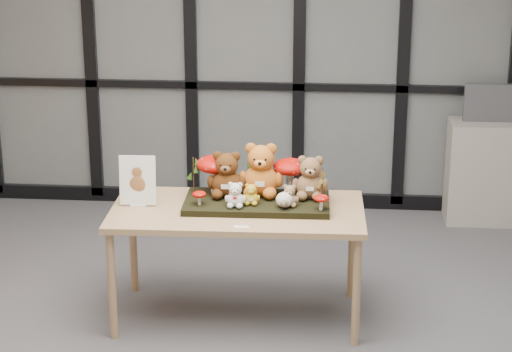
# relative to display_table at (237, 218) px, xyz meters

# --- Properties ---
(floor) EXTENTS (5.00, 5.00, 0.00)m
(floor) POSITION_rel_display_table_xyz_m (-0.16, -0.33, -0.67)
(floor) COLOR #595A5F
(floor) RESTS_ON ground
(room_shell) EXTENTS (5.00, 5.00, 5.00)m
(room_shell) POSITION_rel_display_table_xyz_m (-0.16, -0.33, 1.01)
(room_shell) COLOR #B8B6AE
(room_shell) RESTS_ON floor
(glass_partition) EXTENTS (4.90, 0.06, 2.78)m
(glass_partition) POSITION_rel_display_table_xyz_m (-0.16, 2.14, 0.74)
(glass_partition) COLOR #2D383F
(glass_partition) RESTS_ON floor
(display_table) EXTENTS (1.60, 0.83, 0.74)m
(display_table) POSITION_rel_display_table_xyz_m (0.00, 0.00, 0.00)
(display_table) COLOR #A18057
(display_table) RESTS_ON floor
(diorama_tray) EXTENTS (0.92, 0.48, 0.04)m
(diorama_tray) POSITION_rel_display_table_xyz_m (0.12, 0.06, 0.09)
(diorama_tray) COLOR black
(diorama_tray) RESTS_ON display_table
(bear_pooh_yellow) EXTENTS (0.29, 0.27, 0.38)m
(bear_pooh_yellow) POSITION_rel_display_table_xyz_m (0.13, 0.17, 0.29)
(bear_pooh_yellow) COLOR #B95E1C
(bear_pooh_yellow) RESTS_ON diorama_tray
(bear_brown_medium) EXTENTS (0.25, 0.23, 0.32)m
(bear_brown_medium) POSITION_rel_display_table_xyz_m (-0.08, 0.12, 0.27)
(bear_brown_medium) COLOR #48250C
(bear_brown_medium) RESTS_ON diorama_tray
(bear_tan_back) EXTENTS (0.24, 0.21, 0.30)m
(bear_tan_back) POSITION_rel_display_table_xyz_m (0.45, 0.14, 0.26)
(bear_tan_back) COLOR brown
(bear_tan_back) RESTS_ON diorama_tray
(bear_small_yellow) EXTENTS (0.11, 0.10, 0.15)m
(bear_small_yellow) POSITION_rel_display_table_xyz_m (0.09, -0.02, 0.18)
(bear_small_yellow) COLOR gold
(bear_small_yellow) RESTS_ON diorama_tray
(bear_white_bow) EXTENTS (0.14, 0.12, 0.17)m
(bear_white_bow) POSITION_rel_display_table_xyz_m (-0.00, -0.07, 0.19)
(bear_white_bow) COLOR silver
(bear_white_bow) RESTS_ON diorama_tray
(bear_beige_small) EXTENTS (0.12, 0.11, 0.15)m
(bear_beige_small) POSITION_rel_display_table_xyz_m (0.33, -0.03, 0.18)
(bear_beige_small) COLOR #917250
(bear_beige_small) RESTS_ON diorama_tray
(plush_cream_hedgehog) EXTENTS (0.08, 0.08, 0.11)m
(plush_cream_hedgehog) POSITION_rel_display_table_xyz_m (0.30, -0.06, 0.16)
(plush_cream_hedgehog) COLOR beige
(plush_cream_hedgehog) RESTS_ON diorama_tray
(mushroom_back_left) EXTENTS (0.24, 0.24, 0.27)m
(mushroom_back_left) POSITION_rel_display_table_xyz_m (-0.16, 0.19, 0.24)
(mushroom_back_left) COLOR #980B04
(mushroom_back_left) RESTS_ON diorama_tray
(mushroom_back_right) EXTENTS (0.22, 0.22, 0.25)m
(mushroom_back_right) POSITION_rel_display_table_xyz_m (0.32, 0.22, 0.23)
(mushroom_back_right) COLOR #980B04
(mushroom_back_right) RESTS_ON diorama_tray
(mushroom_front_left) EXTENTS (0.09, 0.09, 0.10)m
(mushroom_front_left) POSITION_rel_display_table_xyz_m (-0.23, -0.06, 0.15)
(mushroom_front_left) COLOR #980B04
(mushroom_front_left) RESTS_ON diorama_tray
(mushroom_front_right) EXTENTS (0.10, 0.10, 0.11)m
(mushroom_front_right) POSITION_rel_display_table_xyz_m (0.52, -0.08, 0.16)
(mushroom_front_right) COLOR #980B04
(mushroom_front_right) RESTS_ON diorama_tray
(sprig_green_far_left) EXTENTS (0.05, 0.05, 0.24)m
(sprig_green_far_left) POSITION_rel_display_table_xyz_m (-0.30, 0.17, 0.22)
(sprig_green_far_left) COLOR #14350C
(sprig_green_far_left) RESTS_ON diorama_tray
(sprig_green_mid_left) EXTENTS (0.05, 0.05, 0.22)m
(sprig_green_mid_left) POSITION_rel_display_table_xyz_m (-0.13, 0.22, 0.22)
(sprig_green_mid_left) COLOR #14350C
(sprig_green_mid_left) RESTS_ON diorama_tray
(sprig_dry_far_right) EXTENTS (0.05, 0.05, 0.26)m
(sprig_dry_far_right) POSITION_rel_display_table_xyz_m (0.48, 0.17, 0.24)
(sprig_dry_far_right) COLOR brown
(sprig_dry_far_right) RESTS_ON diorama_tray
(sprig_dry_mid_right) EXTENTS (0.05, 0.05, 0.22)m
(sprig_dry_mid_right) POSITION_rel_display_table_xyz_m (0.52, 0.05, 0.22)
(sprig_dry_mid_right) COLOR brown
(sprig_dry_mid_right) RESTS_ON diorama_tray
(sprig_green_centre) EXTENTS (0.05, 0.05, 0.19)m
(sprig_green_centre) POSITION_rel_display_table_xyz_m (0.06, 0.24, 0.20)
(sprig_green_centre) COLOR #14350C
(sprig_green_centre) RESTS_ON diorama_tray
(sign_holder) EXTENTS (0.23, 0.06, 0.32)m
(sign_holder) POSITION_rel_display_table_xyz_m (-0.63, 0.00, 0.22)
(sign_holder) COLOR silver
(sign_holder) RESTS_ON display_table
(label_card) EXTENTS (0.09, 0.03, 0.00)m
(label_card) POSITION_rel_display_table_xyz_m (0.06, -0.31, 0.07)
(label_card) COLOR white
(label_card) RESTS_ON display_table
(cabinet) EXTENTS (0.63, 0.37, 0.84)m
(cabinet) POSITION_rel_display_table_xyz_m (1.84, 1.91, -0.25)
(cabinet) COLOR gray
(cabinet) RESTS_ON floor
(monitor) EXTENTS (0.43, 0.05, 0.31)m
(monitor) POSITION_rel_display_table_xyz_m (1.84, 1.93, 0.32)
(monitor) COLOR #48494F
(monitor) RESTS_ON cabinet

